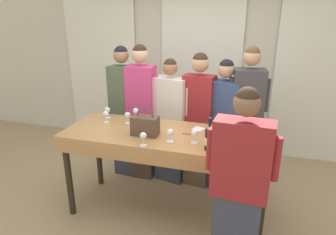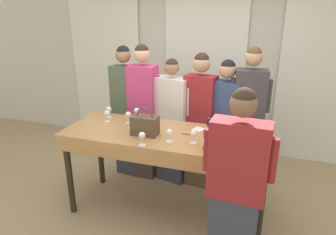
# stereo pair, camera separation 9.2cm
# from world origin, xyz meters

# --- Properties ---
(ground_plane) EXTENTS (18.00, 18.00, 0.00)m
(ground_plane) POSITION_xyz_m (0.00, 0.00, 0.00)
(ground_plane) COLOR tan
(wall_back) EXTENTS (12.00, 0.06, 2.80)m
(wall_back) POSITION_xyz_m (0.00, 2.00, 1.40)
(wall_back) COLOR beige
(wall_back) RESTS_ON ground_plane
(curtain_panel_left) EXTENTS (1.29, 0.03, 2.69)m
(curtain_panel_left) POSITION_xyz_m (-1.77, 1.93, 1.34)
(curtain_panel_left) COLOR white
(curtain_panel_left) RESTS_ON ground_plane
(curtain_panel_center) EXTENTS (1.29, 0.03, 2.69)m
(curtain_panel_center) POSITION_xyz_m (0.00, 1.93, 1.34)
(curtain_panel_center) COLOR white
(curtain_panel_center) RESTS_ON ground_plane
(curtain_panel_right) EXTENTS (1.29, 0.03, 2.69)m
(curtain_panel_right) POSITION_xyz_m (1.77, 1.93, 1.34)
(curtain_panel_right) COLOR white
(curtain_panel_right) RESTS_ON ground_plane
(tasting_bar) EXTENTS (2.21, 0.82, 0.99)m
(tasting_bar) POSITION_xyz_m (0.00, -0.02, 0.89)
(tasting_bar) COLOR #B27F4C
(tasting_bar) RESTS_ON ground_plane
(wine_bottle) EXTENTS (0.08, 0.08, 0.32)m
(wine_bottle) POSITION_xyz_m (0.50, -0.27, 1.11)
(wine_bottle) COLOR black
(wine_bottle) RESTS_ON tasting_bar
(handbag) EXTENTS (0.28, 0.16, 0.30)m
(handbag) POSITION_xyz_m (-0.20, -0.10, 1.10)
(handbag) COLOR brown
(handbag) RESTS_ON tasting_bar
(wine_glass_front_left) EXTENTS (0.07, 0.07, 0.14)m
(wine_glass_front_left) POSITION_xyz_m (-0.48, 0.33, 1.09)
(wine_glass_front_left) COLOR white
(wine_glass_front_left) RESTS_ON tasting_bar
(wine_glass_front_mid) EXTENTS (0.07, 0.07, 0.14)m
(wine_glass_front_mid) POSITION_xyz_m (1.01, -0.31, 1.09)
(wine_glass_front_mid) COLOR white
(wine_glass_front_mid) RESTS_ON tasting_bar
(wine_glass_front_right) EXTENTS (0.07, 0.07, 0.14)m
(wine_glass_front_right) POSITION_xyz_m (0.34, -0.15, 1.09)
(wine_glass_front_right) COLOR white
(wine_glass_front_right) RESTS_ON tasting_bar
(wine_glass_center_left) EXTENTS (0.07, 0.07, 0.14)m
(wine_glass_center_left) POSITION_xyz_m (0.10, -0.19, 1.09)
(wine_glass_center_left) COLOR white
(wine_glass_center_left) RESTS_ON tasting_bar
(wine_glass_center_mid) EXTENTS (0.07, 0.07, 0.14)m
(wine_glass_center_mid) POSITION_xyz_m (-0.51, 0.16, 1.09)
(wine_glass_center_mid) COLOR white
(wine_glass_center_mid) RESTS_ON tasting_bar
(wine_glass_center_right) EXTENTS (0.07, 0.07, 0.14)m
(wine_glass_center_right) POSITION_xyz_m (-0.77, 0.13, 1.09)
(wine_glass_center_right) COLOR white
(wine_glass_center_right) RESTS_ON tasting_bar
(wine_glass_back_left) EXTENTS (0.07, 0.07, 0.14)m
(wine_glass_back_left) POSITION_xyz_m (-0.12, -0.36, 1.09)
(wine_glass_back_left) COLOR white
(wine_glass_back_left) RESTS_ON tasting_bar
(wine_glass_back_mid) EXTENTS (0.07, 0.07, 0.14)m
(wine_glass_back_mid) POSITION_xyz_m (-0.82, 0.27, 1.09)
(wine_glass_back_mid) COLOR white
(wine_glass_back_mid) RESTS_ON tasting_bar
(napkin) EXTENTS (0.14, 0.14, 0.00)m
(napkin) POSITION_xyz_m (0.31, 0.22, 1.00)
(napkin) COLOR white
(napkin) RESTS_ON tasting_bar
(pen) EXTENTS (0.13, 0.01, 0.01)m
(pen) POSITION_xyz_m (0.24, 0.03, 1.00)
(pen) COLOR maroon
(pen) RESTS_ON tasting_bar
(guest_olive_jacket) EXTENTS (0.46, 0.25, 1.81)m
(guest_olive_jacket) POSITION_xyz_m (-0.81, 0.71, 0.95)
(guest_olive_jacket) COLOR #383D51
(guest_olive_jacket) RESTS_ON ground_plane
(guest_pink_top) EXTENTS (0.46, 0.27, 1.84)m
(guest_pink_top) POSITION_xyz_m (-0.55, 0.71, 0.95)
(guest_pink_top) COLOR #473833
(guest_pink_top) RESTS_ON ground_plane
(guest_cream_sweater) EXTENTS (0.57, 0.31, 1.68)m
(guest_cream_sweater) POSITION_xyz_m (-0.16, 0.71, 0.85)
(guest_cream_sweater) COLOR #383D51
(guest_cream_sweater) RESTS_ON ground_plane
(guest_striped_shirt) EXTENTS (0.50, 0.27, 1.77)m
(guest_striped_shirt) POSITION_xyz_m (0.22, 0.71, 0.93)
(guest_striped_shirt) COLOR brown
(guest_striped_shirt) RESTS_ON ground_plane
(guest_navy_coat) EXTENTS (0.53, 0.33, 1.70)m
(guest_navy_coat) POSITION_xyz_m (0.53, 0.71, 0.87)
(guest_navy_coat) COLOR #383D51
(guest_navy_coat) RESTS_ON ground_plane
(guest_beige_cap) EXTENTS (0.48, 0.30, 1.86)m
(guest_beige_cap) POSITION_xyz_m (0.80, 0.71, 0.96)
(guest_beige_cap) COLOR #473833
(guest_beige_cap) RESTS_ON ground_plane
(host_pouring) EXTENTS (0.57, 0.23, 1.71)m
(host_pouring) POSITION_xyz_m (0.82, -0.67, 0.88)
(host_pouring) COLOR #383D51
(host_pouring) RESTS_ON ground_plane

